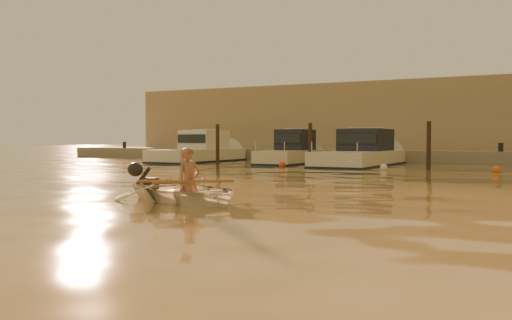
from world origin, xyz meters
The scene contains 18 objects.
ground_plane centered at (0.00, 0.00, 0.00)m, with size 160.00×160.00×0.00m, color olive.
dinghy centered at (-2.06, -0.80, 0.20)m, with size 2.23×3.12×0.65m, color white.
person centered at (-1.97, -0.84, 0.40)m, with size 0.51×0.34×1.40m, color #905D48.
outboard_motor centered at (-3.45, -0.24, 0.28)m, with size 0.90×0.40×0.70m, color black, non-canonical shape.
oar_port centered at (-1.83, -0.90, 0.42)m, with size 0.06×0.06×2.10m, color brown.
oar_starboard centered at (-2.01, -0.82, 0.42)m, with size 0.06×0.06×2.10m, color brown.
moored_boat_0 centered at (-13.17, 16.00, 0.62)m, with size 2.35×7.43×1.75m, color silver, non-canonical shape.
moored_boat_1 centered at (-7.47, 16.00, 0.62)m, with size 1.90×5.78×1.75m, color beige, non-canonical shape.
moored_boat_2 centered at (-3.80, 16.00, 0.62)m, with size 2.53×8.40×1.75m, color silver, non-canonical shape.
piling_0 centered at (-10.50, 13.80, 0.90)m, with size 0.18×0.18×2.20m, color #2D2319.
piling_1 centered at (-5.50, 13.80, 0.90)m, with size 0.18×0.18×2.20m, color #2D2319.
piling_2 centered at (-0.20, 13.80, 0.90)m, with size 0.18×0.18×2.20m, color #2D2319.
fender_a centered at (-11.47, 12.78, 0.10)m, with size 0.30×0.30×0.30m, color white.
fender_b centered at (-6.50, 12.93, 0.10)m, with size 0.30×0.30×0.30m, color red.
fender_c centered at (-1.78, 12.71, 0.10)m, with size 0.30×0.30×0.30m, color white.
fender_d centered at (2.47, 13.05, 0.10)m, with size 0.30×0.30×0.30m, color orange.
quay centered at (0.00, 21.50, 0.15)m, with size 52.00×4.00×1.00m, color gray.
waterfront_building centered at (0.00, 27.00, 2.40)m, with size 46.00×7.00×4.80m, color #9E8466.
Camera 1 is at (4.69, -10.31, 1.29)m, focal length 40.00 mm.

